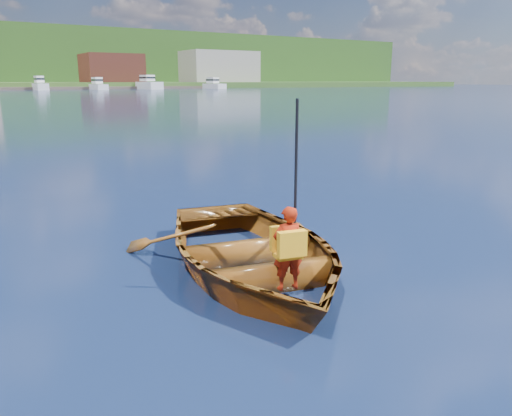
{
  "coord_description": "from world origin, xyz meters",
  "views": [
    {
      "loc": [
        -3.56,
        -5.65,
        2.5
      ],
      "look_at": [
        -0.24,
        -0.24,
        0.88
      ],
      "focal_mm": 35.0,
      "sensor_mm": 36.0,
      "label": 1
    }
  ],
  "objects": [
    {
      "name": "child_paddler",
      "position": [
        -0.36,
        -1.15,
        0.63
      ],
      "size": [
        0.41,
        0.39,
        2.21
      ],
      "color": "#9E1E0A",
      "rests_on": "ground"
    },
    {
      "name": "rowboat",
      "position": [
        -0.32,
        -0.24,
        0.3
      ],
      "size": [
        3.92,
        4.86,
        0.89
      ],
      "color": "brown",
      "rests_on": "ground"
    },
    {
      "name": "ground",
      "position": [
        0.0,
        0.0,
        0.0
      ],
      "size": [
        600.0,
        600.0,
        0.0
      ],
      "color": "#0C1B3B",
      "rests_on": "ground"
    }
  ]
}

